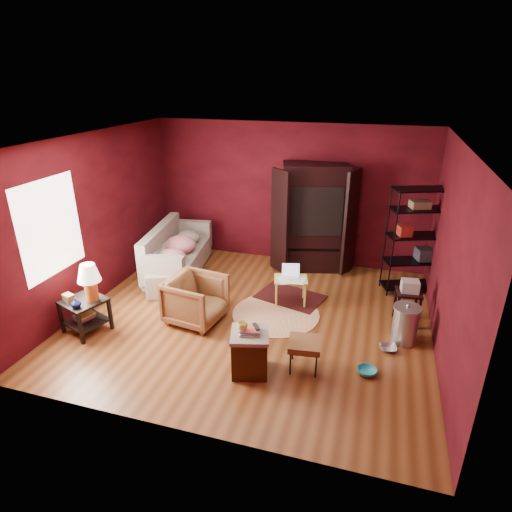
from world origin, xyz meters
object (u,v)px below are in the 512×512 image
Objects in this scene: side_table at (87,292)px; armchair at (196,298)px; hamper at (250,352)px; tv_armoire at (314,216)px; sofa at (175,252)px; laptop_desk at (291,281)px; wire_shelving at (416,236)px.

armchair is at bearing 27.06° from side_table.
tv_armoire reaches higher than hamper.
laptop_desk is (2.40, -0.52, -0.03)m from sofa.
hamper is at bearing -108.26° from tv_armoire.
side_table is at bearing 149.38° from sofa.
laptop_desk is at bearing 32.16° from side_table.
side_table is 3.22m from laptop_desk.
armchair is 2.98m from tv_armoire.
wire_shelving reaches higher than hamper.
laptop_desk is at bearing -44.86° from armchair.
tv_armoire is (0.09, 1.56, 0.67)m from laptop_desk.
laptop_desk is at bearing -108.33° from tv_armoire.
hamper is (2.29, -2.47, -0.14)m from sofa.
side_table is 0.53× the size of tv_armoire.
sofa is 1.87m from armchair.
armchair is at bearing -157.08° from laptop_desk.
tv_armoire is 1.92m from wire_shelving.
armchair is at bearing -168.02° from wire_shelving.
side_table is 2.64m from hamper.
side_table is 5.45m from wire_shelving.
sofa is at bearing 166.86° from wire_shelving.
laptop_desk is at bearing -124.95° from sofa.
hamper is at bearing -107.41° from laptop_desk.
laptop_desk is 0.36× the size of wire_shelving.
side_table is 0.58× the size of wire_shelving.
hamper is 0.36× the size of wire_shelving.
wire_shelving is (1.86, -0.48, -0.05)m from tv_armoire.
laptop_desk is (0.11, 1.95, 0.11)m from hamper.
wire_shelving is at bearing -29.38° from tv_armoire.
wire_shelving is at bearing -105.36° from sofa.
sofa is 2.06× the size of side_table.
wire_shelving is (4.67, 2.79, 0.38)m from side_table.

